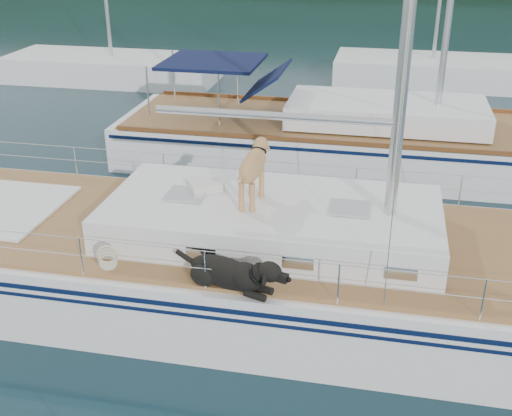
# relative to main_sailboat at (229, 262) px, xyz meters

# --- Properties ---
(ground) EXTENTS (120.00, 120.00, 0.00)m
(ground) POSITION_rel_main_sailboat_xyz_m (-0.09, 0.01, -0.68)
(ground) COLOR black
(ground) RESTS_ON ground
(main_sailboat) EXTENTS (12.00, 3.99, 14.01)m
(main_sailboat) POSITION_rel_main_sailboat_xyz_m (0.00, 0.00, 0.00)
(main_sailboat) COLOR white
(main_sailboat) RESTS_ON ground
(neighbor_sailboat) EXTENTS (11.00, 3.50, 13.30)m
(neighbor_sailboat) POSITION_rel_main_sailboat_xyz_m (1.26, 6.70, -0.05)
(neighbor_sailboat) COLOR white
(neighbor_sailboat) RESTS_ON ground
(bg_boat_west) EXTENTS (8.00, 3.00, 11.65)m
(bg_boat_west) POSITION_rel_main_sailboat_xyz_m (-8.09, 14.01, -0.23)
(bg_boat_west) COLOR white
(bg_boat_west) RESTS_ON ground
(bg_boat_center) EXTENTS (7.20, 3.00, 11.65)m
(bg_boat_center) POSITION_rel_main_sailboat_xyz_m (3.91, 16.01, -0.23)
(bg_boat_center) COLOR white
(bg_boat_center) RESTS_ON ground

